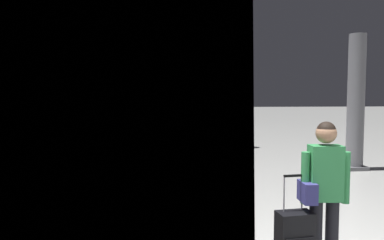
{
  "coord_description": "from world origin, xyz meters",
  "views": [
    {
      "loc": [
        -1.66,
        -2.56,
        1.97
      ],
      "look_at": [
        -0.8,
        5.35,
        1.43
      ],
      "focal_mm": 33.06,
      "sensor_mm": 36.0,
      "label": 1
    }
  ],
  "objects_px": {
    "traveller_foreground": "(323,187)",
    "suitcase_mid": "(199,127)",
    "suitcase_near": "(233,156)",
    "passenger_near": "(221,133)",
    "waste_bin": "(246,136)",
    "passenger_mid": "(204,114)",
    "high_speed_train": "(101,76)",
    "platform_pillar": "(356,105)"
  },
  "relations": [
    {
      "from": "traveller_foreground",
      "to": "suitcase_mid",
      "type": "distance_m",
      "value": 14.64
    },
    {
      "from": "suitcase_near",
      "to": "suitcase_mid",
      "type": "distance_m",
      "value": 8.94
    },
    {
      "from": "passenger_near",
      "to": "suitcase_near",
      "type": "relative_size",
      "value": 1.59
    },
    {
      "from": "traveller_foreground",
      "to": "suitcase_near",
      "type": "bearing_deg",
      "value": 86.83
    },
    {
      "from": "traveller_foreground",
      "to": "passenger_near",
      "type": "height_order",
      "value": "traveller_foreground"
    },
    {
      "from": "traveller_foreground",
      "to": "waste_bin",
      "type": "relative_size",
      "value": 1.86
    },
    {
      "from": "passenger_near",
      "to": "suitcase_near",
      "type": "height_order",
      "value": "passenger_near"
    },
    {
      "from": "traveller_foreground",
      "to": "passenger_mid",
      "type": "distance_m",
      "value": 14.79
    },
    {
      "from": "high_speed_train",
      "to": "suitcase_near",
      "type": "xyz_separation_m",
      "value": [
        3.56,
        -0.58,
        -2.16
      ]
    },
    {
      "from": "traveller_foreground",
      "to": "suitcase_mid",
      "type": "bearing_deg",
      "value": 88.01
    },
    {
      "from": "suitcase_mid",
      "to": "passenger_mid",
      "type": "bearing_deg",
      "value": 24.63
    },
    {
      "from": "suitcase_near",
      "to": "passenger_near",
      "type": "bearing_deg",
      "value": 165.29
    },
    {
      "from": "passenger_mid",
      "to": "waste_bin",
      "type": "xyz_separation_m",
      "value": [
        0.89,
        -5.23,
        -0.55
      ]
    },
    {
      "from": "suitcase_mid",
      "to": "suitcase_near",
      "type": "bearing_deg",
      "value": -91.24
    },
    {
      "from": "high_speed_train",
      "to": "passenger_near",
      "type": "relative_size",
      "value": 20.73
    },
    {
      "from": "traveller_foreground",
      "to": "suitcase_near",
      "type": "height_order",
      "value": "traveller_foreground"
    },
    {
      "from": "suitcase_mid",
      "to": "platform_pillar",
      "type": "relative_size",
      "value": 0.19
    },
    {
      "from": "high_speed_train",
      "to": "passenger_near",
      "type": "xyz_separation_m",
      "value": [
        3.24,
        -0.49,
        -1.55
      ]
    },
    {
      "from": "passenger_near",
      "to": "passenger_mid",
      "type": "distance_m",
      "value": 9.04
    },
    {
      "from": "passenger_near",
      "to": "waste_bin",
      "type": "distance_m",
      "value": 4.18
    },
    {
      "from": "passenger_mid",
      "to": "high_speed_train",
      "type": "bearing_deg",
      "value": -115.55
    },
    {
      "from": "passenger_mid",
      "to": "platform_pillar",
      "type": "bearing_deg",
      "value": -74.02
    },
    {
      "from": "platform_pillar",
      "to": "waste_bin",
      "type": "relative_size",
      "value": 3.96
    },
    {
      "from": "waste_bin",
      "to": "passenger_near",
      "type": "bearing_deg",
      "value": -114.47
    },
    {
      "from": "traveller_foreground",
      "to": "suitcase_near",
      "type": "distance_m",
      "value": 5.72
    },
    {
      "from": "platform_pillar",
      "to": "suitcase_near",
      "type": "bearing_deg",
      "value": 173.11
    },
    {
      "from": "high_speed_train",
      "to": "traveller_foreground",
      "type": "distance_m",
      "value": 7.21
    },
    {
      "from": "traveller_foreground",
      "to": "suitcase_mid",
      "type": "height_order",
      "value": "traveller_foreground"
    },
    {
      "from": "high_speed_train",
      "to": "suitcase_mid",
      "type": "height_order",
      "value": "high_speed_train"
    },
    {
      "from": "passenger_near",
      "to": "platform_pillar",
      "type": "bearing_deg",
      "value": -7.62
    },
    {
      "from": "suitcase_near",
      "to": "suitcase_mid",
      "type": "relative_size",
      "value": 1.51
    },
    {
      "from": "suitcase_mid",
      "to": "waste_bin",
      "type": "bearing_deg",
      "value": -76.72
    },
    {
      "from": "traveller_foreground",
      "to": "passenger_near",
      "type": "distance_m",
      "value": 5.77
    },
    {
      "from": "high_speed_train",
      "to": "traveller_foreground",
      "type": "relative_size",
      "value": 19.73
    },
    {
      "from": "suitcase_near",
      "to": "platform_pillar",
      "type": "xyz_separation_m",
      "value": [
        3.22,
        -0.39,
        1.38
      ]
    },
    {
      "from": "waste_bin",
      "to": "suitcase_near",
      "type": "bearing_deg",
      "value": -109.86
    },
    {
      "from": "high_speed_train",
      "to": "passenger_near",
      "type": "distance_m",
      "value": 3.62
    },
    {
      "from": "passenger_near",
      "to": "suitcase_mid",
      "type": "xyz_separation_m",
      "value": [
        0.52,
        8.86,
        -0.59
      ]
    },
    {
      "from": "passenger_near",
      "to": "traveller_foreground",
      "type": "bearing_deg",
      "value": -89.91
    },
    {
      "from": "traveller_foreground",
      "to": "platform_pillar",
      "type": "xyz_separation_m",
      "value": [
        3.54,
        5.29,
        0.74
      ]
    },
    {
      "from": "passenger_mid",
      "to": "waste_bin",
      "type": "distance_m",
      "value": 5.33
    },
    {
      "from": "traveller_foreground",
      "to": "platform_pillar",
      "type": "distance_m",
      "value": 6.41
    }
  ]
}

